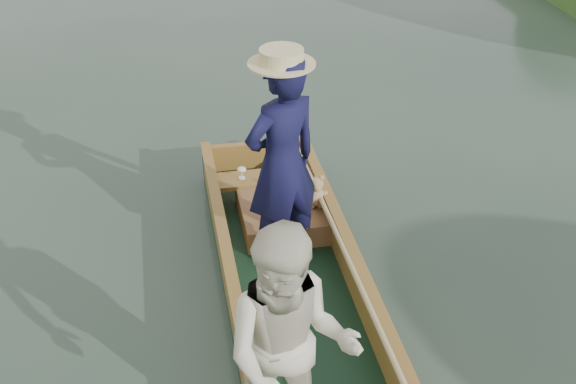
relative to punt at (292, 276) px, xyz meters
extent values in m
plane|color=#283D30|center=(0.10, 0.09, -0.67)|extent=(120.00, 120.00, 0.00)
cube|color=black|center=(0.10, 0.09, -0.63)|extent=(1.10, 5.00, 0.08)
cube|color=olive|center=(-0.41, 0.09, -0.43)|extent=(0.08, 5.00, 0.32)
cube|color=olive|center=(0.61, 0.09, -0.43)|extent=(0.08, 5.00, 0.32)
cube|color=olive|center=(0.10, 2.55, -0.43)|extent=(1.10, 0.08, 0.32)
cube|color=olive|center=(-0.41, 0.09, -0.25)|extent=(0.10, 5.00, 0.04)
cube|color=olive|center=(0.61, 0.09, -0.25)|extent=(0.10, 5.00, 0.04)
cube|color=olive|center=(0.10, 1.99, -0.37)|extent=(0.94, 0.30, 0.05)
imported|color=black|center=(0.11, 0.99, 0.36)|extent=(0.82, 0.71, 1.90)
cylinder|color=beige|center=(0.11, 0.99, 1.27)|extent=(0.52, 0.52, 0.12)
imported|color=beige|center=(-0.21, -1.03, 0.27)|extent=(0.95, 0.80, 1.73)
cube|color=brown|center=(0.24, 1.52, -0.48)|extent=(0.85, 0.90, 0.22)
sphere|color=tan|center=(0.50, 1.42, -0.27)|extent=(0.19, 0.19, 0.19)
sphere|color=tan|center=(0.50, 1.41, -0.13)|extent=(0.14, 0.14, 0.14)
sphere|color=tan|center=(0.45, 1.41, -0.07)|extent=(0.05, 0.05, 0.05)
sphere|color=tan|center=(0.55, 1.41, -0.07)|extent=(0.05, 0.05, 0.05)
sphere|color=tan|center=(0.50, 1.36, -0.14)|extent=(0.06, 0.06, 0.06)
sphere|color=tan|center=(0.42, 1.40, -0.24)|extent=(0.06, 0.06, 0.06)
sphere|color=tan|center=(0.58, 1.40, -0.24)|extent=(0.06, 0.06, 0.06)
sphere|color=tan|center=(0.45, 1.39, -0.35)|extent=(0.07, 0.07, 0.07)
sphere|color=tan|center=(0.55, 1.39, -0.35)|extent=(0.07, 0.07, 0.07)
cylinder|color=silver|center=(-0.11, 1.99, -0.34)|extent=(0.07, 0.07, 0.01)
cylinder|color=silver|center=(-0.11, 1.99, -0.30)|extent=(0.01, 0.01, 0.08)
ellipsoid|color=silver|center=(-0.11, 1.99, -0.25)|extent=(0.09, 0.09, 0.05)
cylinder|color=tan|center=(0.53, 0.21, -0.21)|extent=(0.04, 4.39, 0.20)
camera|label=1|loc=(-0.80, -4.02, 3.33)|focal=45.00mm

